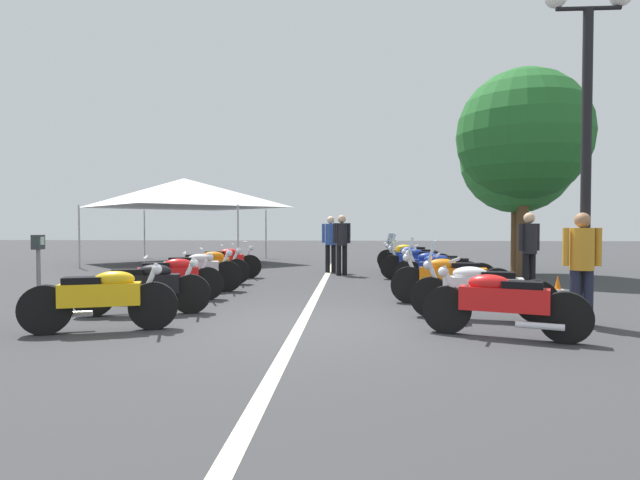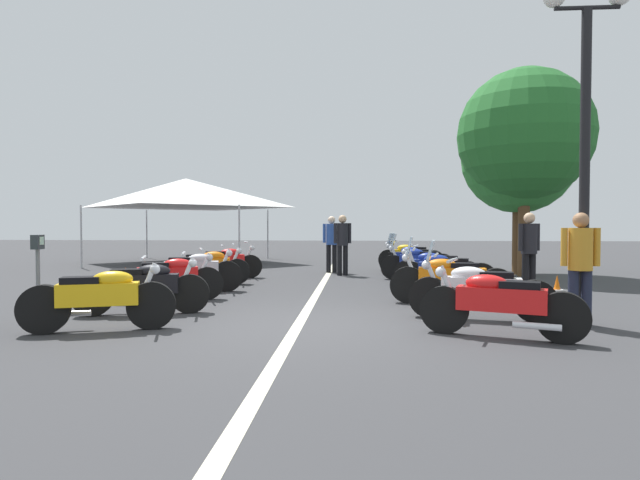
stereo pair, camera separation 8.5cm
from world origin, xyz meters
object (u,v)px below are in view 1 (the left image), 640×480
motorcycle_right_row_3 (444,272)px  roadside_tree_0 (517,157)px  motorcycle_left_row_3 (192,271)px  bystander_3 (582,260)px  bystander_4 (342,240)px  event_tent (184,193)px  motorcycle_right_row_6 (414,259)px  traffic_cone_0 (145,276)px  motorcycle_right_row_2 (451,278)px  motorcycle_right_row_4 (436,268)px  motorcycle_left_row_0 (102,298)px  motorcycle_right_row_0 (502,302)px  roadside_tree_1 (524,136)px  bystander_1 (331,240)px  motorcycle_left_row_1 (144,286)px  motorcycle_left_row_5 (224,262)px  traffic_cone_2 (558,294)px  motorcycle_left_row_4 (207,266)px  motorcycle_right_row_5 (419,262)px  street_lamp_twin_globe (587,93)px  parking_meter (38,261)px  motorcycle_right_row_1 (480,289)px  motorcycle_right_row_7 (409,256)px  motorcycle_left_row_2 (169,277)px  traffic_cone_1 (126,283)px  bystander_0 (529,246)px

motorcycle_right_row_3 → roadside_tree_0: size_ratio=0.41×
motorcycle_left_row_3 → bystander_3: size_ratio=1.31×
bystander_4 → event_tent: 7.72m
motorcycle_right_row_6 → traffic_cone_0: (-3.66, 6.48, -0.17)m
motorcycle_right_row_2 → motorcycle_right_row_4: (2.71, -0.16, -0.03)m
motorcycle_left_row_0 → bystander_3: 6.67m
motorcycle_right_row_0 → roadside_tree_1: size_ratio=0.34×
motorcycle_right_row_0 → bystander_1: size_ratio=1.16×
motorcycle_left_row_0 → motorcycle_left_row_1: motorcycle_left_row_0 is taller
motorcycle_left_row_5 → traffic_cone_2: (-4.80, -6.85, -0.16)m
motorcycle_left_row_4 → motorcycle_right_row_5: (1.41, -5.24, 0.02)m
motorcycle_right_row_3 → street_lamp_twin_globe: size_ratio=0.42×
motorcycle_right_row_4 → parking_meter: size_ratio=1.55×
motorcycle_left_row_3 → event_tent: 9.17m
street_lamp_twin_globe → motorcycle_right_row_1: bearing=79.7°
bystander_1 → motorcycle_right_row_6: bearing=70.9°
parking_meter → traffic_cone_2: 8.25m
motorcycle_right_row_1 → motorcycle_right_row_3: motorcycle_right_row_1 is taller
motorcycle_right_row_7 → motorcycle_left_row_4: bearing=55.4°
street_lamp_twin_globe → motorcycle_left_row_2: bearing=75.3°
parking_meter → traffic_cone_1: 2.45m
motorcycle_right_row_0 → traffic_cone_1: (3.16, 6.37, -0.16)m
motorcycle_right_row_0 → motorcycle_left_row_1: bearing=6.3°
motorcycle_right_row_5 → motorcycle_left_row_3: bearing=37.7°
motorcycle_left_row_0 → motorcycle_left_row_4: 5.46m
bystander_1 → bystander_4: bystander_4 is taller
traffic_cone_1 → roadside_tree_1: roadside_tree_1 is taller
traffic_cone_0 → traffic_cone_1: 1.56m
parking_meter → traffic_cone_1: (2.35, -0.28, -0.61)m
street_lamp_twin_globe → traffic_cone_1: street_lamp_twin_globe is taller
motorcycle_right_row_7 → motorcycle_right_row_1: bearing=107.8°
motorcycle_right_row_5 → motorcycle_right_row_0: bearing=100.5°
motorcycle_left_row_5 → street_lamp_twin_globe: 9.43m
motorcycle_right_row_2 → bystander_0: 2.50m
motorcycle_left_row_4 → motorcycle_right_row_1: 6.88m
motorcycle_right_row_6 → roadside_tree_1: 4.57m
motorcycle_right_row_2 → bystander_1: 6.56m
motorcycle_left_row_4 → traffic_cone_1: 2.50m
traffic_cone_0 → event_tent: event_tent is taller
motorcycle_right_row_0 → traffic_cone_0: motorcycle_right_row_0 is taller
motorcycle_right_row_3 → motorcycle_right_row_0: bearing=104.7°
motorcycle_left_row_1 → roadside_tree_0: (7.34, -8.08, 2.95)m
motorcycle_left_row_0 → motorcycle_right_row_1: (1.24, -5.29, 0.00)m
motorcycle_right_row_6 → bystander_1: (0.48, 2.43, 0.53)m
roadside_tree_1 → event_tent: roadside_tree_1 is taller
motorcycle_left_row_0 → motorcycle_right_row_4: size_ratio=0.97×
bystander_1 → bystander_3: size_ratio=1.05×
street_lamp_twin_globe → traffic_cone_0: bearing=65.4°
motorcycle_right_row_6 → motorcycle_left_row_2: bearing=68.4°
motorcycle_right_row_0 → traffic_cone_1: 7.11m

